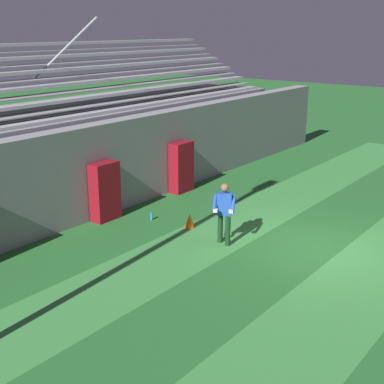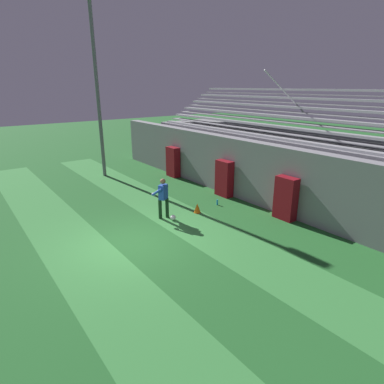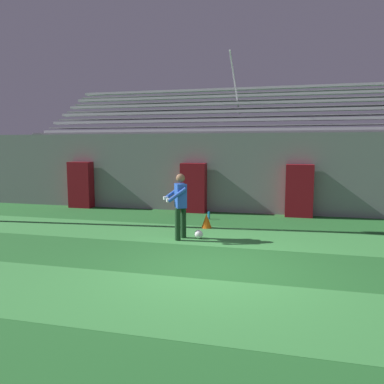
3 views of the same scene
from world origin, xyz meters
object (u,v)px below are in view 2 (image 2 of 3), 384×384
floodlight_pole (95,68)px  water_bottle (217,202)px  traffic_cone (197,208)px  soccer_ball (173,218)px  padding_pillar_gate_left (224,178)px  goalkeeper (163,196)px  padding_pillar_gate_right (286,198)px  padding_pillar_far_left (173,162)px

floodlight_pole → water_bottle: bearing=14.7°
floodlight_pole → traffic_cone: (8.07, 0.77, -5.84)m
traffic_cone → soccer_ball: bearing=-87.7°
traffic_cone → water_bottle: (-0.19, 1.30, -0.09)m
padding_pillar_gate_left → goalkeeper: 3.91m
soccer_ball → water_bottle: water_bottle is taller
goalkeeper → soccer_ball: goalkeeper is taller
soccer_ball → traffic_cone: traffic_cone is taller
floodlight_pole → traffic_cone: size_ratio=23.43×
padding_pillar_gate_right → traffic_cone: bearing=-137.6°
floodlight_pole → water_bottle: (7.88, 2.07, -5.93)m
traffic_cone → padding_pillar_gate_left: bearing=111.9°
padding_pillar_gate_left → water_bottle: padding_pillar_gate_left is taller
soccer_ball → water_bottle: (-0.24, 2.57, 0.01)m
padding_pillar_gate_left → padding_pillar_gate_right: size_ratio=1.00×
floodlight_pole → traffic_cone: floodlight_pole is taller
floodlight_pole → goalkeeper: bearing=-5.1°
padding_pillar_gate_right → soccer_ball: (-2.60, -3.69, -0.77)m
padding_pillar_far_left → water_bottle: 5.40m
padding_pillar_gate_left → padding_pillar_far_left: same height
padding_pillar_gate_right → padding_pillar_far_left: bearing=180.0°
padding_pillar_gate_right → floodlight_pole: size_ratio=0.18×
padding_pillar_far_left → floodlight_pole: floodlight_pole is taller
soccer_ball → traffic_cone: bearing=92.3°
soccer_ball → traffic_cone: 1.28m
padding_pillar_far_left → goalkeeper: 6.34m
floodlight_pole → traffic_cone: bearing=5.5°
goalkeeper → traffic_cone: bearing=74.9°
padding_pillar_gate_right → water_bottle: bearing=-158.5°
padding_pillar_gate_right → traffic_cone: padding_pillar_gate_right is taller
floodlight_pole → goalkeeper: 9.24m
water_bottle → padding_pillar_gate_right: bearing=21.5°
floodlight_pole → goalkeeper: (7.68, -0.68, -5.10)m
padding_pillar_far_left → water_bottle: bearing=-12.1°
traffic_cone → water_bottle: 1.32m
padding_pillar_gate_left → floodlight_pole: size_ratio=0.18×
padding_pillar_gate_left → traffic_cone: size_ratio=4.17×
padding_pillar_far_left → floodlight_pole: (-2.66, -3.19, 5.18)m
soccer_ball → water_bottle: bearing=95.3°
padding_pillar_far_left → padding_pillar_gate_right: bearing=0.0°
padding_pillar_gate_left → traffic_cone: bearing=-68.1°
padding_pillar_far_left → goalkeeper: (5.02, -3.87, 0.08)m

